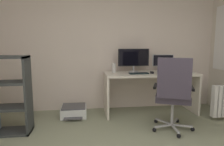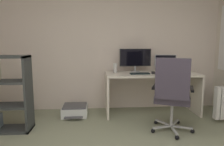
# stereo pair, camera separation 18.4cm
# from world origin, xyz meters

# --- Properties ---
(wall_back) EXTENTS (4.60, 0.10, 2.53)m
(wall_back) POSITION_xyz_m (0.00, 2.72, 1.26)
(wall_back) COLOR beige
(wall_back) RESTS_ON ground
(desk) EXTENTS (1.66, 0.65, 0.75)m
(desk) POSITION_xyz_m (0.91, 2.30, 0.56)
(desk) COLOR white
(desk) RESTS_ON ground
(monitor_main) EXTENTS (0.59, 0.18, 0.43)m
(monitor_main) POSITION_xyz_m (0.64, 2.47, 1.01)
(monitor_main) COLOR #B2B5B7
(monitor_main) RESTS_ON desk
(monitor_secondary) EXTENTS (0.40, 0.18, 0.32)m
(monitor_secondary) POSITION_xyz_m (1.21, 2.47, 0.94)
(monitor_secondary) COLOR #B2B5B7
(monitor_secondary) RESTS_ON desk
(keyboard) EXTENTS (0.34, 0.14, 0.02)m
(keyboard) POSITION_xyz_m (0.67, 2.20, 0.76)
(keyboard) COLOR black
(keyboard) RESTS_ON desk
(computer_mouse) EXTENTS (0.08, 0.11, 0.03)m
(computer_mouse) POSITION_xyz_m (0.91, 2.22, 0.77)
(computer_mouse) COLOR black
(computer_mouse) RESTS_ON desk
(desktop_speaker) EXTENTS (0.07, 0.07, 0.17)m
(desktop_speaker) POSITION_xyz_m (0.25, 2.42, 0.84)
(desktop_speaker) COLOR silver
(desktop_speaker) RESTS_ON desk
(office_chair) EXTENTS (0.65, 0.69, 1.10)m
(office_chair) POSITION_xyz_m (0.97, 1.43, 0.60)
(office_chair) COLOR #B7BABC
(office_chair) RESTS_ON ground
(printer) EXTENTS (0.44, 0.50, 0.19)m
(printer) POSITION_xyz_m (-0.48, 2.29, 0.09)
(printer) COLOR white
(printer) RESTS_ON ground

